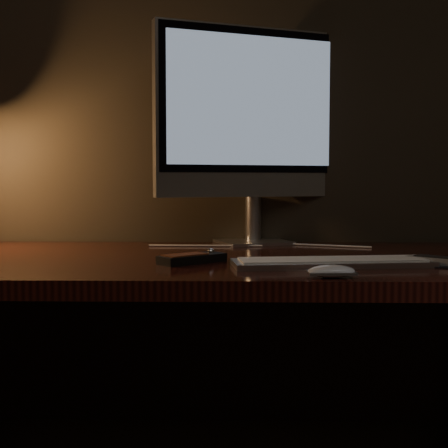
{
  "coord_description": "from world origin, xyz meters",
  "views": [
    {
      "loc": [
        0.07,
        0.32,
        0.94
      ],
      "look_at": [
        0.04,
        1.73,
        0.84
      ],
      "focal_mm": 50.0,
      "sensor_mm": 36.0,
      "label": 1
    }
  ],
  "objects_px": {
    "mouse": "(331,273)",
    "tv_remote": "(446,261)",
    "desk": "(210,302)",
    "media_remote": "(192,258)",
    "keyboard": "(332,262)",
    "monitor": "(254,117)"
  },
  "relations": [
    {
      "from": "monitor",
      "to": "media_remote",
      "type": "relative_size",
      "value": 3.97
    },
    {
      "from": "mouse",
      "to": "media_remote",
      "type": "bearing_deg",
      "value": 139.79
    },
    {
      "from": "desk",
      "to": "monitor",
      "type": "relative_size",
      "value": 2.51
    },
    {
      "from": "mouse",
      "to": "tv_remote",
      "type": "distance_m",
      "value": 0.33
    },
    {
      "from": "desk",
      "to": "mouse",
      "type": "height_order",
      "value": "mouse"
    },
    {
      "from": "desk",
      "to": "keyboard",
      "type": "bearing_deg",
      "value": -38.86
    },
    {
      "from": "desk",
      "to": "tv_remote",
      "type": "relative_size",
      "value": 10.19
    },
    {
      "from": "desk",
      "to": "keyboard",
      "type": "height_order",
      "value": "keyboard"
    },
    {
      "from": "mouse",
      "to": "tv_remote",
      "type": "relative_size",
      "value": 0.59
    },
    {
      "from": "monitor",
      "to": "tv_remote",
      "type": "relative_size",
      "value": 4.06
    },
    {
      "from": "desk",
      "to": "keyboard",
      "type": "distance_m",
      "value": 0.39
    },
    {
      "from": "desk",
      "to": "media_remote",
      "type": "distance_m",
      "value": 0.24
    },
    {
      "from": "monitor",
      "to": "keyboard",
      "type": "bearing_deg",
      "value": -92.86
    },
    {
      "from": "tv_remote",
      "to": "desk",
      "type": "bearing_deg",
      "value": -160.9
    },
    {
      "from": "mouse",
      "to": "keyboard",
      "type": "bearing_deg",
      "value": 77.4
    },
    {
      "from": "keyboard",
      "to": "desk",
      "type": "bearing_deg",
      "value": 133.5
    },
    {
      "from": "desk",
      "to": "mouse",
      "type": "distance_m",
      "value": 0.49
    },
    {
      "from": "desk",
      "to": "mouse",
      "type": "relative_size",
      "value": 17.19
    },
    {
      "from": "desk",
      "to": "monitor",
      "type": "xyz_separation_m",
      "value": [
        0.12,
        0.26,
        0.51
      ]
    },
    {
      "from": "mouse",
      "to": "monitor",
      "type": "bearing_deg",
      "value": 97.93
    },
    {
      "from": "monitor",
      "to": "keyboard",
      "type": "height_order",
      "value": "monitor"
    },
    {
      "from": "media_remote",
      "to": "keyboard",
      "type": "bearing_deg",
      "value": -48.59
    }
  ]
}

